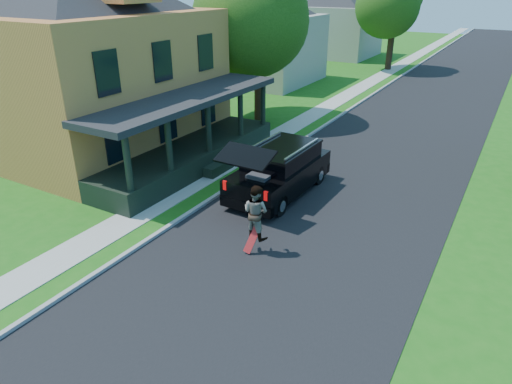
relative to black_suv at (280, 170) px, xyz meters
The scene contains 12 objects.
ground 5.96m from the black_suv, 68.22° to the right, with size 140.00×140.00×0.00m, color #1B5F13.
street 14.73m from the black_suv, 81.46° to the left, with size 8.00×120.00×0.02m, color black.
curb 14.69m from the black_suv, 97.32° to the left, with size 0.15×120.00×0.12m, color gray.
sidewalk 14.96m from the black_suv, 103.23° to the left, with size 1.30×120.00×0.03m, color #989890.
front_walk 7.40m from the black_suv, behind, with size 6.50×1.20×0.03m, color #989890.
main_house 11.35m from the black_suv, behind, with size 15.56×15.56×10.10m.
neighbor_house_mid 21.96m from the black_suv, 121.40° to the left, with size 12.78×12.78×8.30m.
neighbor_house_far 36.49m from the black_suv, 108.14° to the left, with size 12.78×12.78×8.30m.
black_suv is the anchor object (origin of this frame).
skateboarder 4.18m from the black_suv, 72.12° to the right, with size 0.88×0.72×1.67m.
skateboard 4.42m from the black_suv, 72.99° to the right, with size 0.43×0.35×0.84m.
tree_left_mid 11.46m from the black_suv, 124.17° to the left, with size 7.81×7.54×9.06m.
Camera 1 is at (5.06, -8.70, 7.43)m, focal length 32.00 mm.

